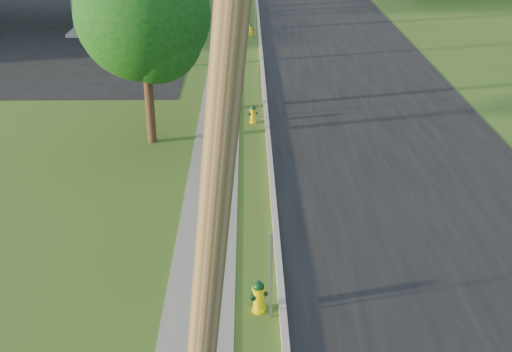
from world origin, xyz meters
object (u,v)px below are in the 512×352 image
at_px(utility_pole_near, 210,259).
at_px(hydrant_near, 259,296).
at_px(hydrant_mid, 253,114).
at_px(tree_verge, 146,19).
at_px(fuel_pump_se, 97,5).
at_px(fuel_pump_ne, 82,19).
at_px(hydrant_far, 251,30).

height_order(utility_pole_near, hydrant_near, utility_pole_near).
height_order(utility_pole_near, hydrant_mid, utility_pole_near).
xyz_separation_m(tree_verge, hydrant_mid, (3.33, 1.81, -3.79)).
xyz_separation_m(utility_pole_near, hydrant_mid, (0.60, 16.40, -4.47)).
relative_size(fuel_pump_se, hydrant_mid, 4.67).
bearing_deg(tree_verge, fuel_pump_ne, 110.61).
relative_size(hydrant_near, hydrant_mid, 1.11).
height_order(hydrant_near, hydrant_far, hydrant_near).
bearing_deg(hydrant_mid, hydrant_near, -89.95).
height_order(hydrant_mid, hydrant_far, hydrant_mid).
height_order(utility_pole_near, hydrant_far, utility_pole_near).
bearing_deg(hydrant_near, fuel_pump_ne, 110.36).
bearing_deg(hydrant_mid, fuel_pump_ne, 123.04).
bearing_deg(hydrant_mid, fuel_pump_se, 117.05).
xyz_separation_m(hydrant_near, hydrant_mid, (-0.01, 11.01, -0.04)).
distance_m(fuel_pump_ne, hydrant_near, 27.32).
xyz_separation_m(utility_pole_near, hydrant_far, (0.61, 29.90, -4.48)).
bearing_deg(fuel_pump_se, tree_verge, -73.18).
xyz_separation_m(tree_verge, hydrant_near, (3.33, -9.20, -3.76)).
bearing_deg(fuel_pump_ne, hydrant_far, -6.57).
distance_m(tree_verge, hydrant_far, 16.13).
bearing_deg(utility_pole_near, hydrant_mid, 87.92).
xyz_separation_m(utility_pole_near, fuel_pump_ne, (-8.90, 31.00, -4.08)).
distance_m(fuel_pump_se, hydrant_near, 31.10).
bearing_deg(fuel_pump_se, utility_pole_near, -75.73).
bearing_deg(hydrant_near, utility_pole_near, -96.40).
bearing_deg(fuel_pump_ne, fuel_pump_se, 90.00).
distance_m(utility_pole_near, fuel_pump_ne, 32.51).
bearing_deg(hydrant_far, utility_pole_near, -91.18).
bearing_deg(hydrant_mid, tree_verge, -151.45).
bearing_deg(fuel_pump_ne, hydrant_mid, -56.96).
relative_size(tree_verge, hydrant_far, 9.59).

